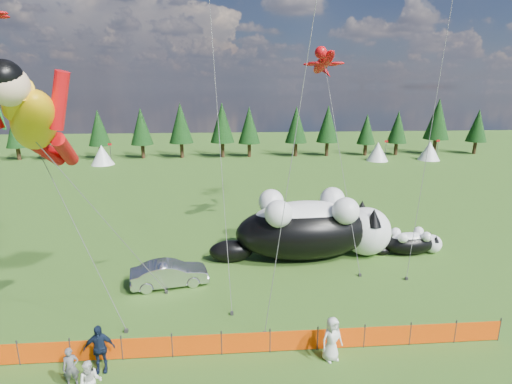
% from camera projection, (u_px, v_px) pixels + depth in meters
% --- Properties ---
extents(ground, '(160.00, 160.00, 0.00)m').
position_uv_depth(ground, '(243.00, 314.00, 19.45)').
color(ground, '#14370A').
rests_on(ground, ground).
extents(safety_fence, '(22.06, 0.06, 1.10)m').
position_uv_depth(safety_fence, '(246.00, 343.00, 16.43)').
color(safety_fence, '#262626').
rests_on(safety_fence, ground).
extents(tree_line, '(90.00, 4.00, 8.00)m').
position_uv_depth(tree_line, '(229.00, 132.00, 61.80)').
color(tree_line, black).
rests_on(tree_line, ground).
extents(festival_tents, '(50.00, 3.20, 2.80)m').
position_uv_depth(festival_tents, '(305.00, 152.00, 58.49)').
color(festival_tents, white).
rests_on(festival_tents, ground).
extents(cat_large, '(11.85, 4.62, 4.28)m').
position_uv_depth(cat_large, '(313.00, 227.00, 25.48)').
color(cat_large, black).
rests_on(cat_large, ground).
extents(cat_small, '(4.60, 1.76, 1.66)m').
position_uv_depth(cat_small, '(412.00, 242.00, 26.29)').
color(cat_small, black).
rests_on(cat_small, ground).
extents(car, '(4.44, 2.29, 1.39)m').
position_uv_depth(car, '(170.00, 274.00, 22.07)').
color(car, silver).
rests_on(car, ground).
extents(spectator_a, '(0.65, 0.52, 1.55)m').
position_uv_depth(spectator_a, '(71.00, 368.00, 14.57)').
color(spectator_a, '#5B5B60').
rests_on(spectator_a, ground).
extents(spectator_b, '(0.84, 0.56, 1.62)m').
position_uv_depth(spectator_b, '(90.00, 382.00, 13.80)').
color(spectator_b, silver).
rests_on(spectator_b, ground).
extents(spectator_c, '(1.21, 0.71, 1.98)m').
position_uv_depth(spectator_c, '(99.00, 349.00, 15.30)').
color(spectator_c, '#131E35').
rests_on(spectator_c, ground).
extents(spectator_e, '(1.06, 0.86, 1.87)m').
position_uv_depth(spectator_e, '(332.00, 339.00, 15.96)').
color(spectator_e, silver).
rests_on(spectator_e, ground).
extents(superhero_kite, '(6.99, 7.77, 12.57)m').
position_uv_depth(superhero_kite, '(34.00, 122.00, 14.52)').
color(superhero_kite, '#E9A90C').
rests_on(superhero_kite, ground).
extents(gecko_kite, '(3.07, 10.96, 14.68)m').
position_uv_depth(gecko_kite, '(324.00, 63.00, 27.90)').
color(gecko_kite, red).
rests_on(gecko_kite, ground).
extents(diamond_kite_a, '(1.25, 7.19, 16.94)m').
position_uv_depth(diamond_kite_a, '(210.00, 12.00, 21.54)').
color(diamond_kite_a, blue).
rests_on(diamond_kite_a, ground).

